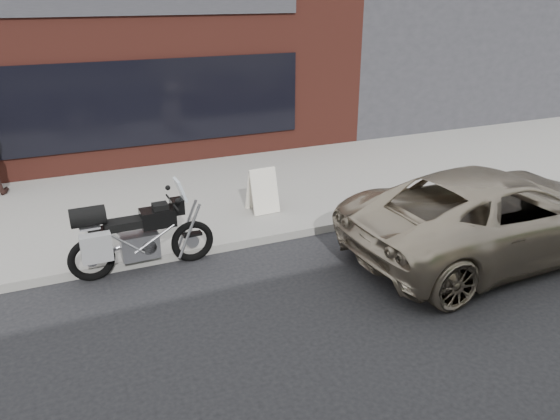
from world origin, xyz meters
The scene contains 7 objects.
ground centered at (0.00, 0.00, 0.00)m, with size 120.00×120.00×0.00m, color black.
near_sidewalk centered at (0.00, 7.00, 0.07)m, with size 44.00×6.00×0.15m, color gray.
storefront centered at (-2.00, 13.98, 2.25)m, with size 14.00×10.07×4.50m.
neighbour_building centered at (10.00, 14.00, 3.00)m, with size 10.00×10.00×6.00m, color #2D2D32.
motorcycle centered at (-2.15, 3.87, 0.63)m, with size 2.30×0.76×1.46m.
minivan centered at (3.50, 2.14, 0.73)m, with size 2.42×5.25×1.46m, color gray.
sandwich_sign centered at (0.54, 5.17, 0.58)m, with size 0.56×0.52×0.86m.
Camera 1 is at (-3.14, -4.09, 4.18)m, focal length 35.00 mm.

